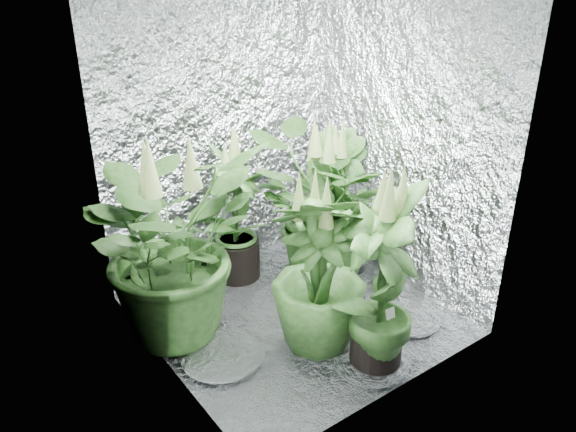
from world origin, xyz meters
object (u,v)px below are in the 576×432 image
at_px(plant_a, 172,245).
at_px(plant_c, 336,203).
at_px(plant_e, 326,208).
at_px(plant_f, 381,281).
at_px(plant_b, 235,215).
at_px(circulation_fan, 352,253).
at_px(plant_d, 319,274).

relative_size(plant_a, plant_c, 1.22).
xyz_separation_m(plant_a, plant_e, (1.03, -0.03, -0.05)).
distance_m(plant_e, plant_f, 0.89).
height_order(plant_b, plant_f, plant_f).
bearing_deg(circulation_fan, plant_d, -123.21).
distance_m(plant_a, plant_d, 0.79).
height_order(plant_a, circulation_fan, plant_a).
relative_size(plant_e, circulation_fan, 3.38).
bearing_deg(plant_b, plant_c, -21.71).
xyz_separation_m(plant_a, plant_d, (0.56, -0.54, -0.11)).
relative_size(plant_c, plant_e, 0.92).
relative_size(plant_d, plant_f, 0.89).
bearing_deg(plant_a, circulation_fan, -2.55).
height_order(plant_b, circulation_fan, plant_b).
height_order(plant_c, plant_e, plant_e).
bearing_deg(circulation_fan, plant_f, -103.35).
bearing_deg(circulation_fan, plant_e, -164.09).
distance_m(plant_a, plant_b, 0.70).
bearing_deg(plant_b, plant_a, -150.01).
relative_size(plant_c, plant_d, 1.01).
distance_m(plant_c, plant_e, 0.24).
bearing_deg(plant_e, plant_a, 178.09).
distance_m(plant_b, plant_e, 0.58).
bearing_deg(plant_b, circulation_fan, -31.42).
bearing_deg(plant_c, circulation_fan, -80.48).
distance_m(plant_b, plant_c, 0.68).
bearing_deg(plant_e, plant_c, 33.31).
relative_size(plant_c, circulation_fan, 3.12).
distance_m(plant_c, plant_d, 0.92).
distance_m(plant_a, plant_e, 1.03).
bearing_deg(plant_d, plant_a, 136.05).
relative_size(plant_b, plant_e, 0.92).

